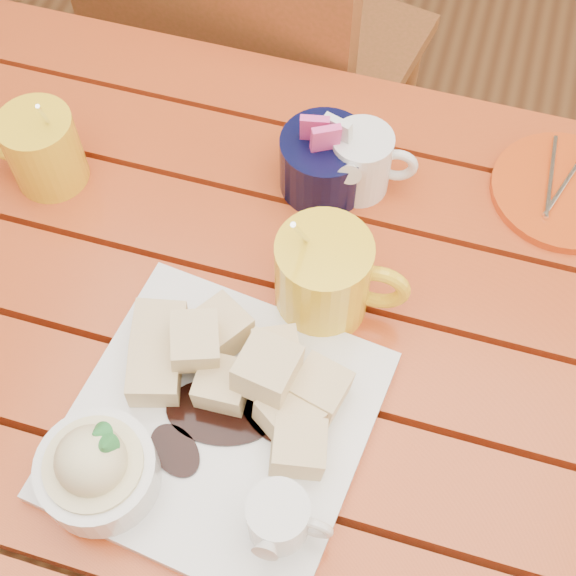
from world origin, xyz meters
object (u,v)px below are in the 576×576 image
(coffee_mug_right, at_px, (326,277))
(chair_far, at_px, (250,64))
(orange_saucer, at_px, (565,192))
(dessert_plate, at_px, (195,428))
(table, at_px, (260,371))
(coffee_mug_left, at_px, (41,148))

(coffee_mug_right, xyz_separation_m, chair_far, (-0.26, 0.53, -0.27))
(orange_saucer, bearing_deg, coffee_mug_right, -136.35)
(orange_saucer, bearing_deg, dessert_plate, -127.62)
(dessert_plate, height_order, coffee_mug_right, coffee_mug_right)
(table, distance_m, coffee_mug_right, 0.18)
(coffee_mug_left, height_order, chair_far, chair_far)
(table, bearing_deg, chair_far, 109.35)
(table, relative_size, chair_far, 1.24)
(coffee_mug_left, xyz_separation_m, orange_saucer, (0.59, 0.14, -0.04))
(table, bearing_deg, orange_saucer, 42.92)
(chair_far, bearing_deg, coffee_mug_right, 126.94)
(table, distance_m, orange_saucer, 0.42)
(dessert_plate, height_order, chair_far, chair_far)
(dessert_plate, xyz_separation_m, chair_far, (-0.18, 0.71, -0.24))
(table, xyz_separation_m, coffee_mug_left, (-0.30, 0.13, 0.16))
(coffee_mug_right, relative_size, orange_saucer, 0.96)
(orange_saucer, height_order, chair_far, chair_far)
(coffee_mug_left, relative_size, chair_far, 0.15)
(coffee_mug_left, distance_m, coffee_mug_right, 0.37)
(coffee_mug_right, bearing_deg, orange_saucer, 39.66)
(table, relative_size, coffee_mug_right, 7.23)
(dessert_plate, height_order, orange_saucer, dessert_plate)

